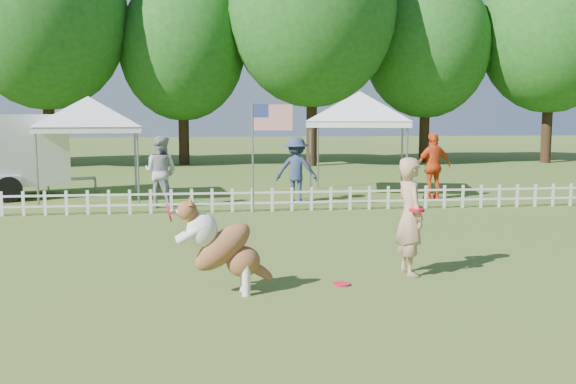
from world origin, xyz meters
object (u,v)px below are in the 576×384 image
object	(u,v)px
frisbee_on_turf	(342,284)
spectator_c	(433,166)
dog	(224,247)
spectator_b	(296,170)
canopy_tent_right	(359,144)
flag_pole	(253,157)
canopy_tent_left	(90,150)
spectator_a	(161,172)
handler	(410,216)

from	to	relation	value
frisbee_on_turf	spectator_c	world-z (taller)	spectator_c
dog	spectator_b	world-z (taller)	spectator_b
canopy_tent_right	flag_pole	world-z (taller)	canopy_tent_right
frisbee_on_turf	spectator_c	distance (m)	9.98
dog	canopy_tent_right	world-z (taller)	canopy_tent_right
canopy_tent_left	spectator_c	world-z (taller)	canopy_tent_left
dog	spectator_a	bearing A→B (deg)	94.67
canopy_tent_right	spectator_a	bearing A→B (deg)	-145.83
flag_pole	frisbee_on_turf	bearing A→B (deg)	-77.93
flag_pole	canopy_tent_right	bearing A→B (deg)	48.15
frisbee_on_turf	canopy_tent_left	world-z (taller)	canopy_tent_left
frisbee_on_turf	flag_pole	distance (m)	7.25
canopy_tent_left	canopy_tent_right	bearing A→B (deg)	-5.16
frisbee_on_turf	spectator_c	size ratio (longest dim) A/B	0.13
canopy_tent_right	spectator_b	xyz separation A→B (m)	(-2.12, -1.47, -0.62)
dog	spectator_b	xyz separation A→B (m)	(2.21, 9.04, 0.24)
frisbee_on_turf	flag_pole	bearing A→B (deg)	96.35
dog	canopy_tent_left	distance (m)	10.77
spectator_b	spectator_c	xyz separation A→B (m)	(3.97, 0.10, 0.05)
handler	spectator_a	distance (m)	8.76
dog	spectator_c	world-z (taller)	spectator_c
spectator_a	dog	bearing A→B (deg)	123.06
handler	spectator_a	world-z (taller)	spectator_a
spectator_a	frisbee_on_turf	bearing A→B (deg)	134.33
dog	spectator_c	size ratio (longest dim) A/B	0.69
spectator_a	spectator_c	xyz separation A→B (m)	(7.64, 0.72, 0.02)
handler	dog	xyz separation A→B (m)	(-2.82, -0.76, -0.24)
handler	spectator_c	bearing A→B (deg)	-25.84
spectator_b	handler	bearing A→B (deg)	107.26
flag_pole	spectator_b	size ratio (longest dim) A/B	1.52
canopy_tent_left	spectator_c	distance (m)	9.78
canopy_tent_left	spectator_b	xyz separation A→B (m)	(5.75, -1.10, -0.53)
flag_pole	spectator_b	xyz separation A→B (m)	(1.33, 1.68, -0.47)
handler	canopy_tent_left	distance (m)	11.34
handler	spectator_b	world-z (taller)	spectator_b
handler	frisbee_on_turf	xyz separation A→B (m)	(-1.15, -0.47, -0.88)
frisbee_on_turf	spectator_c	bearing A→B (deg)	62.97
dog	canopy_tent_left	size ratio (longest dim) A/B	0.46
handler	spectator_b	xyz separation A→B (m)	(-0.61, 8.28, 0.00)
flag_pole	dog	bearing A→B (deg)	-91.16
canopy_tent_right	spectator_b	bearing A→B (deg)	-131.01
handler	flag_pole	size ratio (longest dim) A/B	0.66
canopy_tent_right	spectator_a	size ratio (longest dim) A/B	1.63
handler	dog	size ratio (longest dim) A/B	1.36
handler	spectator_b	distance (m)	8.30
dog	spectator_a	size ratio (longest dim) A/B	0.70
dog	canopy_tent_left	xyz separation A→B (m)	(-3.53, 10.14, 0.77)
spectator_a	spectator_c	bearing A→B (deg)	-151.28
canopy_tent_left	spectator_b	bearing A→B (deg)	-18.69
spectator_b	spectator_c	size ratio (longest dim) A/B	0.94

